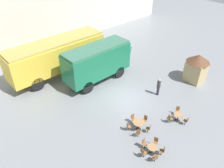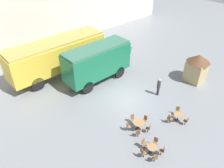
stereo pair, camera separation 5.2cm
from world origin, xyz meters
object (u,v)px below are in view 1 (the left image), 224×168
cafe_table_near (178,116)px  passenger_coach_vintage (57,54)px  cafe_chair_0 (170,118)px  visitor_person (159,86)px  streamlined_locomotive (102,59)px  cafe_table_mid (152,149)px  ticket_kiosk (197,66)px  cafe_table_far (139,124)px

cafe_table_near → passenger_coach_vintage: bearing=104.5°
cafe_chair_0 → visitor_person: 3.87m
streamlined_locomotive → cafe_table_mid: (-3.69, -9.88, -1.78)m
cafe_table_mid → ticket_kiosk: (10.66, 3.07, 1.16)m
streamlined_locomotive → cafe_chair_0: 9.08m
streamlined_locomotive → cafe_table_near: 9.37m
cafe_table_mid → ticket_kiosk: size_ratio=0.24×
passenger_coach_vintage → cafe_table_near: passenger_coach_vintage is taller
passenger_coach_vintage → cafe_table_far: 11.69m
cafe_chair_0 → visitor_person: size_ratio=0.48×
cafe_table_near → cafe_table_mid: bearing=-170.6°
ticket_kiosk → cafe_table_near: bearing=-159.9°
cafe_table_mid → cafe_table_near: bearing=9.4°
streamlined_locomotive → cafe_chair_0: bearing=-91.4°
cafe_table_far → cafe_table_near: bearing=-25.9°
cafe_table_far → ticket_kiosk: bearing=5.1°
cafe_table_far → visitor_person: (4.75, 1.83, 0.37)m
cafe_table_near → visitor_person: size_ratio=0.41×
streamlined_locomotive → ticket_kiosk: size_ratio=2.88×
cafe_table_near → cafe_table_far: (-3.13, 1.52, 0.10)m
streamlined_locomotive → visitor_person: size_ratio=4.77×
cafe_table_mid → cafe_chair_0: 3.60m
cafe_table_mid → ticket_kiosk: ticket_kiosk is taller
cafe_table_near → cafe_chair_0: bearing=157.2°
streamlined_locomotive → ticket_kiosk: 9.76m
visitor_person → streamlined_locomotive: bearing=109.7°
passenger_coach_vintage → visitor_person: size_ratio=5.84×
cafe_chair_0 → cafe_table_mid: bearing=-141.4°
streamlined_locomotive → cafe_table_near: bearing=-87.1°
cafe_table_mid → cafe_table_far: size_ratio=0.76×
visitor_person → ticket_kiosk: ticket_kiosk is taller
cafe_table_far → cafe_chair_0: (2.44, -1.23, -0.12)m
cafe_table_mid → cafe_chair_0: bearing=15.8°
passenger_coach_vintage → visitor_person: passenger_coach_vintage is taller
cafe_chair_0 → streamlined_locomotive: bearing=111.4°
cafe_table_mid → visitor_person: size_ratio=0.39×
cafe_table_near → visitor_person: 3.76m
cafe_table_far → visitor_person: visitor_person is taller
streamlined_locomotive → cafe_table_far: streamlined_locomotive is taller
passenger_coach_vintage → cafe_table_far: (0.24, -11.56, -1.75)m
cafe_table_near → ticket_kiosk: size_ratio=0.25×
passenger_coach_vintage → cafe_table_near: size_ratio=14.07×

